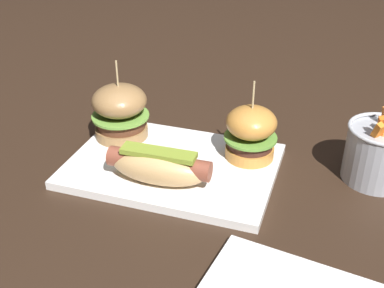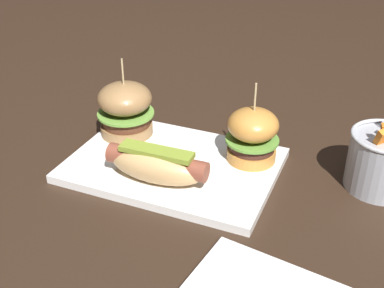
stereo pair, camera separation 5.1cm
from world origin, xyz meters
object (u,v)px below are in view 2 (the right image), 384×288
object	(u,v)px
platter_main	(173,165)
hot_dog	(158,165)
slider_right	(252,135)
slider_left	(125,108)
fries_bucket	(383,160)

from	to	relation	value
platter_main	hot_dog	world-z (taller)	hot_dog
platter_main	slider_right	bearing A→B (deg)	26.47
slider_left	fries_bucket	world-z (taller)	slider_left
hot_dog	slider_left	distance (m)	0.16
platter_main	slider_right	distance (m)	0.14
fries_bucket	platter_main	bearing A→B (deg)	-166.20
slider_left	slider_right	world-z (taller)	slider_left
platter_main	fries_bucket	size ratio (longest dim) A/B	2.48
slider_right	platter_main	bearing A→B (deg)	-153.53
platter_main	slider_left	distance (m)	0.14
platter_main	hot_dog	bearing A→B (deg)	-87.70
platter_main	slider_right	world-z (taller)	slider_right
fries_bucket	hot_dog	bearing A→B (deg)	-156.57
slider_left	platter_main	bearing A→B (deg)	-25.31
platter_main	slider_left	world-z (taller)	slider_left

